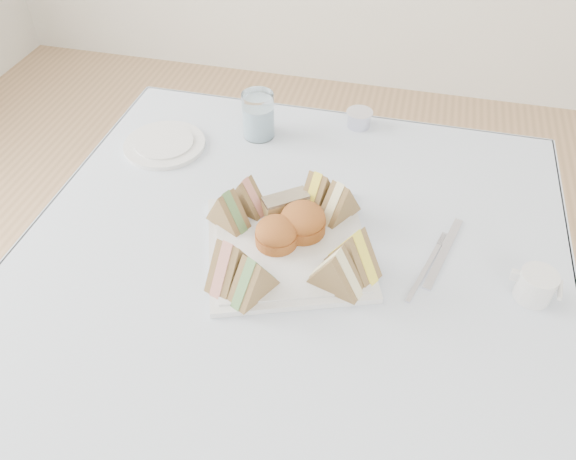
% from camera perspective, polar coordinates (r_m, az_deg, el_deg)
% --- Properties ---
extents(floor, '(4.00, 4.00, 0.00)m').
position_cam_1_polar(floor, '(1.66, 0.06, -20.67)').
color(floor, '#9E7751').
rests_on(floor, ground).
extents(table, '(0.90, 0.90, 0.74)m').
position_cam_1_polar(table, '(1.34, 0.07, -13.84)').
color(table, brown).
rests_on(table, floor).
extents(tablecloth, '(1.02, 1.02, 0.01)m').
position_cam_1_polar(tablecloth, '(1.04, 0.09, -2.80)').
color(tablecloth, '#ACB5C9').
rests_on(tablecloth, table).
extents(serving_plate, '(0.38, 0.38, 0.01)m').
position_cam_1_polar(serving_plate, '(1.05, 0.00, -1.74)').
color(serving_plate, silver).
rests_on(serving_plate, tablecloth).
extents(sandwich_fl_a, '(0.08, 0.11, 0.09)m').
position_cam_1_polar(sandwich_fl_a, '(0.96, -5.93, -3.12)').
color(sandwich_fl_a, '#907951').
rests_on(sandwich_fl_a, serving_plate).
extents(sandwich_fl_b, '(0.08, 0.10, 0.08)m').
position_cam_1_polar(sandwich_fl_b, '(0.94, -3.58, -4.73)').
color(sandwich_fl_b, '#907951').
rests_on(sandwich_fl_b, serving_plate).
extents(sandwich_fr_a, '(0.11, 0.09, 0.09)m').
position_cam_1_polar(sandwich_fr_a, '(0.98, 6.73, -2.09)').
color(sandwich_fr_a, '#907951').
rests_on(sandwich_fr_a, serving_plate).
extents(sandwich_fr_b, '(0.10, 0.07, 0.09)m').
position_cam_1_polar(sandwich_fr_b, '(0.95, 4.96, -3.95)').
color(sandwich_fr_b, '#907951').
rests_on(sandwich_fr_b, serving_plate).
extents(sandwich_bl_a, '(0.10, 0.08, 0.08)m').
position_cam_1_polar(sandwich_bl_a, '(1.06, -6.18, 2.22)').
color(sandwich_bl_a, '#907951').
rests_on(sandwich_bl_a, serving_plate).
extents(sandwich_bl_b, '(0.10, 0.07, 0.08)m').
position_cam_1_polar(sandwich_bl_b, '(1.09, -4.30, 3.62)').
color(sandwich_bl_b, '#907951').
rests_on(sandwich_bl_b, serving_plate).
extents(sandwich_br_a, '(0.08, 0.10, 0.08)m').
position_cam_1_polar(sandwich_br_a, '(1.08, 5.27, 3.08)').
color(sandwich_br_a, '#907951').
rests_on(sandwich_br_a, serving_plate).
extents(sandwich_br_b, '(0.07, 0.10, 0.08)m').
position_cam_1_polar(sandwich_br_b, '(1.10, 3.04, 4.19)').
color(sandwich_br_b, '#907951').
rests_on(sandwich_br_b, serving_plate).
extents(scone_left, '(0.10, 0.10, 0.05)m').
position_cam_1_polar(scone_left, '(1.03, -1.19, -0.34)').
color(scone_left, '#9E5D2C').
rests_on(scone_left, serving_plate).
extents(scone_right, '(0.12, 0.12, 0.06)m').
position_cam_1_polar(scone_right, '(1.05, 1.52, 0.96)').
color(scone_right, '#9E5D2C').
rests_on(scone_right, serving_plate).
extents(pastry_slice, '(0.09, 0.08, 0.04)m').
position_cam_1_polar(pastry_slice, '(1.09, -0.24, 2.59)').
color(pastry_slice, '#DEB776').
rests_on(pastry_slice, serving_plate).
extents(side_plate, '(0.21, 0.21, 0.01)m').
position_cam_1_polar(side_plate, '(1.33, -12.42, 8.46)').
color(side_plate, silver).
rests_on(side_plate, tablecloth).
extents(water_glass, '(0.08, 0.08, 0.11)m').
position_cam_1_polar(water_glass, '(1.31, -3.04, 11.57)').
color(water_glass, white).
rests_on(water_glass, tablecloth).
extents(tea_strainer, '(0.08, 0.08, 0.04)m').
position_cam_1_polar(tea_strainer, '(1.37, 7.23, 11.07)').
color(tea_strainer, silver).
rests_on(tea_strainer, tablecloth).
extents(knife, '(0.07, 0.20, 0.00)m').
position_cam_1_polar(knife, '(1.08, 15.52, -2.23)').
color(knife, silver).
rests_on(knife, tablecloth).
extents(fork, '(0.05, 0.16, 0.00)m').
position_cam_1_polar(fork, '(1.04, 13.64, -4.17)').
color(fork, silver).
rests_on(fork, tablecloth).
extents(creamer_jug, '(0.07, 0.07, 0.06)m').
position_cam_1_polar(creamer_jug, '(1.04, 23.87, -5.19)').
color(creamer_jug, silver).
rests_on(creamer_jug, tablecloth).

